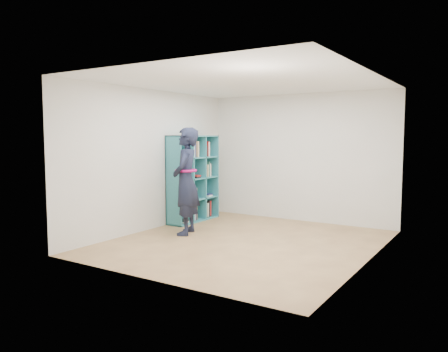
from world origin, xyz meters
The scene contains 9 objects.
floor centered at (0.00, 0.00, 0.00)m, with size 4.50×4.50×0.00m, color brown.
ceiling centered at (0.00, 0.00, 2.60)m, with size 4.50×4.50×0.00m, color white.
wall_left centered at (-2.00, 0.00, 1.30)m, with size 0.02×4.50×2.60m, color silver.
wall_right centered at (2.00, 0.00, 1.30)m, with size 0.02×4.50×2.60m, color silver.
wall_back centered at (0.00, 2.25, 1.30)m, with size 4.00×0.02×2.60m, color silver.
wall_front centered at (0.00, -2.25, 1.30)m, with size 4.00×0.02×2.60m, color silver.
bookshelf centered at (-1.83, 1.02, 0.86)m, with size 0.38×1.32×1.76m.
person centered at (-1.18, -0.02, 0.95)m, with size 0.69×0.81×1.89m.
smartphone centered at (-1.34, 0.01, 1.07)m, with size 0.04×0.08×0.12m.
Camera 1 is at (3.50, -6.13, 1.74)m, focal length 35.00 mm.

